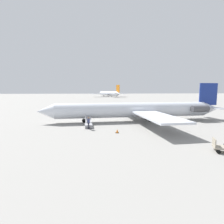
{
  "coord_description": "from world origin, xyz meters",
  "views": [
    {
      "loc": [
        8.28,
        30.05,
        5.41
      ],
      "look_at": [
        4.06,
        0.9,
        1.82
      ],
      "focal_mm": 28.0,
      "sensor_mm": 36.0,
      "label": 1
    }
  ],
  "objects_px": {
    "boarding_stairs": "(89,124)",
    "passenger": "(89,122)",
    "airplane_main": "(139,110)",
    "airplane_far_right": "(109,93)"
  },
  "relations": [
    {
      "from": "airplane_far_right",
      "to": "boarding_stairs",
      "type": "bearing_deg",
      "value": 154.16
    },
    {
      "from": "airplane_main",
      "to": "passenger",
      "type": "height_order",
      "value": "airplane_main"
    },
    {
      "from": "airplane_far_right",
      "to": "airplane_main",
      "type": "bearing_deg",
      "value": 157.92
    },
    {
      "from": "airplane_main",
      "to": "airplane_far_right",
      "type": "xyz_separation_m",
      "value": [
        -10.63,
        -127.14,
        0.97
      ]
    },
    {
      "from": "boarding_stairs",
      "to": "passenger",
      "type": "relative_size",
      "value": 2.32
    },
    {
      "from": "airplane_far_right",
      "to": "passenger",
      "type": "bearing_deg",
      "value": 154.26
    },
    {
      "from": "airplane_main",
      "to": "airplane_far_right",
      "type": "bearing_deg",
      "value": -95.83
    },
    {
      "from": "boarding_stairs",
      "to": "passenger",
      "type": "xyz_separation_m",
      "value": [
        0.0,
        1.54,
        0.63
      ]
    },
    {
      "from": "airplane_main",
      "to": "boarding_stairs",
      "type": "bearing_deg",
      "value": 22.81
    },
    {
      "from": "airplane_main",
      "to": "boarding_stairs",
      "type": "xyz_separation_m",
      "value": [
        9.06,
        4.01,
        -1.67
      ]
    }
  ]
}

